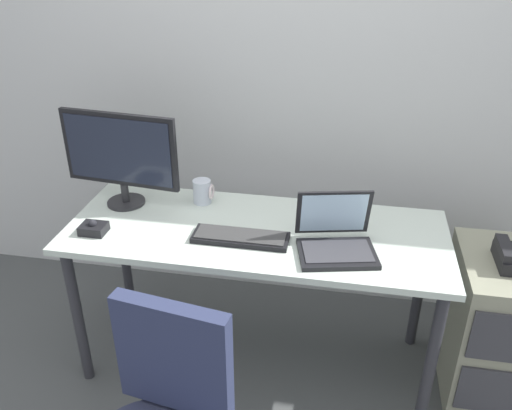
% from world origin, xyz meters
% --- Properties ---
extents(ground_plane, '(8.00, 8.00, 0.00)m').
position_xyz_m(ground_plane, '(0.00, 0.00, 0.00)').
color(ground_plane, '#494B4B').
extents(back_wall, '(6.00, 0.10, 2.80)m').
position_xyz_m(back_wall, '(0.00, 0.68, 1.40)').
color(back_wall, silver).
rests_on(back_wall, ground).
extents(desk, '(1.67, 0.65, 0.76)m').
position_xyz_m(desk, '(0.00, 0.00, 0.68)').
color(desk, silver).
rests_on(desk, ground).
extents(file_cabinet, '(0.42, 0.53, 0.69)m').
position_xyz_m(file_cabinet, '(1.10, 0.04, 0.35)').
color(file_cabinet, gray).
rests_on(file_cabinet, ground).
extents(monitor_main, '(0.56, 0.18, 0.45)m').
position_xyz_m(monitor_main, '(-0.66, 0.12, 1.01)').
color(monitor_main, '#262628').
rests_on(monitor_main, desk).
extents(keyboard, '(0.41, 0.14, 0.03)m').
position_xyz_m(keyboard, '(-0.05, -0.10, 0.77)').
color(keyboard, black).
rests_on(keyboard, desk).
extents(laptop, '(0.36, 0.34, 0.24)m').
position_xyz_m(laptop, '(0.35, -0.10, 0.81)').
color(laptop, black).
rests_on(laptop, desk).
extents(trackball_mouse, '(0.11, 0.09, 0.07)m').
position_xyz_m(trackball_mouse, '(-0.69, -0.16, 0.78)').
color(trackball_mouse, black).
rests_on(trackball_mouse, desk).
extents(coffee_mug, '(0.10, 0.09, 0.12)m').
position_xyz_m(coffee_mug, '(-0.30, 0.20, 0.82)').
color(coffee_mug, silver).
rests_on(coffee_mug, desk).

